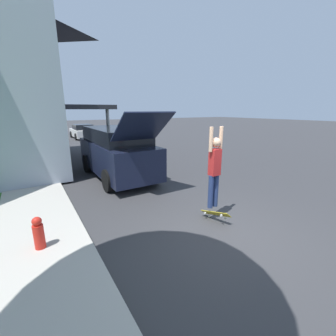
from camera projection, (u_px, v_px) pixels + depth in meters
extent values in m
plane|color=#333335|center=(221.00, 232.00, 5.26)|extent=(120.00, 120.00, 0.00)
cube|color=#ADA89E|center=(33.00, 186.00, 8.28)|extent=(1.80, 80.00, 0.10)
cube|color=#28282D|center=(74.00, 107.00, 12.09)|extent=(2.60, 6.06, 0.20)
cylinder|color=silver|center=(109.00, 137.00, 11.26)|extent=(0.16, 0.16, 2.70)
cube|color=black|center=(117.00, 157.00, 9.29)|extent=(1.86, 4.78, 1.19)
cube|color=black|center=(115.00, 135.00, 9.16)|extent=(1.71, 3.73, 0.58)
cylinder|color=black|center=(87.00, 164.00, 10.16)|extent=(0.24, 0.80, 0.80)
cylinder|color=black|center=(124.00, 159.00, 11.08)|extent=(0.24, 0.80, 0.80)
cylinder|color=black|center=(108.00, 181.00, 7.74)|extent=(0.24, 0.80, 0.80)
cylinder|color=black|center=(153.00, 173.00, 8.66)|extent=(0.24, 0.80, 0.80)
cube|color=black|center=(142.00, 127.00, 6.95)|extent=(1.64, 1.33, 0.95)
cube|color=silver|center=(83.00, 133.00, 22.14)|extent=(1.80, 4.06, 0.69)
cube|color=black|center=(82.00, 127.00, 21.91)|extent=(1.58, 2.11, 0.49)
cylinder|color=black|center=(71.00, 134.00, 22.74)|extent=(0.20, 0.63, 0.63)
cylinder|color=black|center=(89.00, 133.00, 23.64)|extent=(0.20, 0.63, 0.63)
cylinder|color=black|center=(76.00, 137.00, 20.75)|extent=(0.20, 0.63, 0.63)
cylinder|color=black|center=(95.00, 136.00, 21.65)|extent=(0.20, 0.63, 0.63)
cylinder|color=navy|center=(211.00, 192.00, 5.62)|extent=(0.13, 0.13, 0.85)
cylinder|color=navy|center=(216.00, 190.00, 5.71)|extent=(0.13, 0.13, 0.85)
cube|color=#B22323|center=(215.00, 162.00, 5.47)|extent=(0.25, 0.20, 0.65)
sphere|color=tan|center=(216.00, 142.00, 5.35)|extent=(0.24, 0.24, 0.24)
cylinder|color=tan|center=(211.00, 139.00, 5.25)|extent=(0.09, 0.09, 0.58)
cylinder|color=tan|center=(221.00, 139.00, 5.41)|extent=(0.09, 0.09, 0.58)
cube|color=#A89323|center=(216.00, 214.00, 5.71)|extent=(0.33, 0.78, 0.33)
cylinder|color=silver|center=(205.00, 213.00, 5.82)|extent=(0.03, 0.06, 0.06)
cylinder|color=silver|center=(209.00, 216.00, 5.93)|extent=(0.03, 0.06, 0.06)
cylinder|color=silver|center=(221.00, 215.00, 5.45)|extent=(0.03, 0.06, 0.06)
cylinder|color=silver|center=(225.00, 219.00, 5.56)|extent=(0.03, 0.06, 0.06)
cylinder|color=red|center=(39.00, 237.00, 4.43)|extent=(0.20, 0.20, 0.50)
sphere|color=red|center=(37.00, 221.00, 4.34)|extent=(0.18, 0.18, 0.18)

